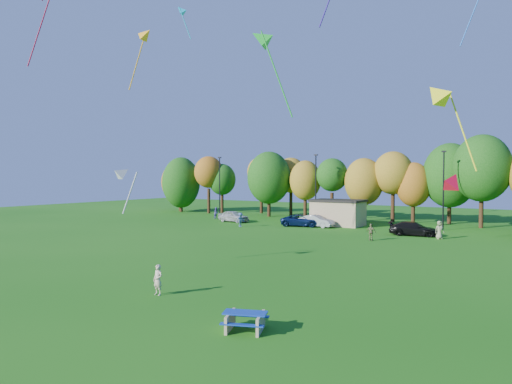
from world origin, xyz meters
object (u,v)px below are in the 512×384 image
Objects in this scene: kite_flyer at (158,280)px; car_b at (316,221)px; car_a at (234,216)px; picnic_table at (245,320)px; car_c at (302,221)px; car_d at (414,229)px.

kite_flyer is 33.97m from car_b.
kite_flyer is 0.35× the size of car_a.
car_a is at bearing 94.99° from car_b.
car_c is (-15.15, 35.24, 0.28)m from picnic_table.
kite_flyer is at bearing 141.99° from picnic_table.
car_d is (5.49, 31.44, -0.08)m from kite_flyer.
kite_flyer is 0.31× the size of car_c.
car_c is (-8.28, 33.13, -0.08)m from kite_flyer.
car_c is 13.87m from car_d.
car_a is at bearing 76.79° from car_c.
car_c is (10.21, 0.12, -0.06)m from car_a.
car_a is 1.02× the size of car_b.
picnic_table is 37.89m from car_b.
car_d reaches higher than car_c.
kite_flyer is 34.15m from car_c.
car_b is at bearing 89.68° from picnic_table.
car_b is at bearing -80.51° from car_a.
kite_flyer reaches higher than car_b.
kite_flyer is (-6.87, 2.11, 0.36)m from picnic_table.
car_b is 1.84m from car_c.
car_a reaches higher than car_c.
car_a is (-25.36, 35.12, 0.33)m from picnic_table.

